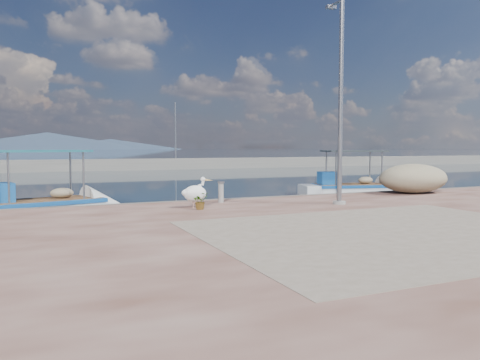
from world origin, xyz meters
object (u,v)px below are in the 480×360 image
boat_right (352,191)px  lamp_post (340,108)px  bollard_near (221,191)px  boat_left (41,209)px  pelican (195,193)px

boat_right → lamp_post: (-5.49, -6.46, 3.59)m
lamp_post → bollard_near: size_ratio=9.22×
boat_left → boat_right: 15.02m
boat_right → bollard_near: bearing=-139.8°
bollard_near → pelican: bearing=-144.1°
lamp_post → bollard_near: 5.04m
boat_right → pelican: (-10.33, -5.31, 0.76)m
boat_right → pelican: 11.64m
pelican → bollard_near: pelican is taller
boat_left → lamp_post: bearing=-42.3°
boat_left → bollard_near: (5.87, -2.91, 0.70)m
boat_right → pelican: bearing=-138.5°
boat_left → pelican: boat_left is taller
bollard_near → boat_right: bearing=25.9°
lamp_post → bollard_near: lamp_post is taller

